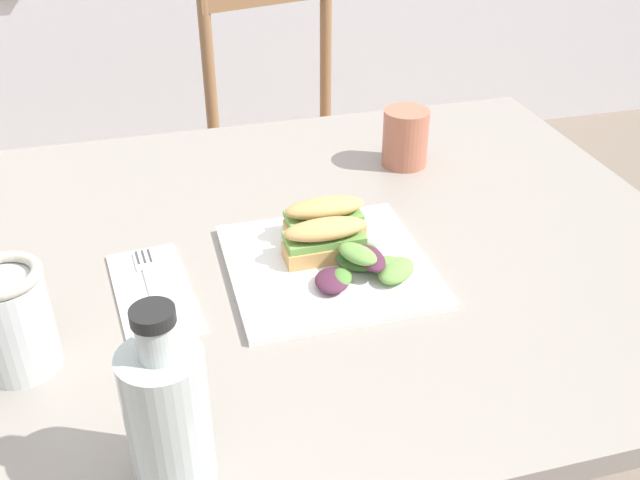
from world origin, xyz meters
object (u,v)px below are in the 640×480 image
Objects in this scene: dining_table at (288,324)px; fork_on_napkin at (151,282)px; mason_jar_iced_tea at (14,325)px; cup_extra_side at (405,138)px; sandwich_half_back at (322,217)px; bottle_cold_brew at (169,422)px; sandwich_half_front at (325,239)px; chair_wooden_far at (295,155)px; plate_lunch at (328,265)px.

fork_on_napkin reaches higher than dining_table.
cup_extra_side is at bearing 31.90° from mason_jar_iced_tea.
bottle_cold_brew is at bearing -123.58° from sandwich_half_back.
fork_on_napkin is at bearing -167.26° from dining_table.
mason_jar_iced_tea is at bearing -157.23° from sandwich_half_back.
sandwich_half_back is 0.58× the size of bottle_cold_brew.
fork_on_napkin is at bearing 177.75° from sandwich_half_front.
bottle_cold_brew is 0.24m from mason_jar_iced_tea.
sandwich_half_front is 1.00× the size of sandwich_half_back.
dining_table is 1.31× the size of chair_wooden_far.
sandwich_half_front reaches higher than dining_table.
bottle_cold_brew is (0.00, -0.31, 0.06)m from fork_on_napkin.
sandwich_half_front is (-0.18, -0.93, 0.33)m from chair_wooden_far.
sandwich_half_front is (-0.00, 0.01, 0.03)m from plate_lunch.
chair_wooden_far reaches higher than cup_extra_side.
mason_jar_iced_tea is at bearing -164.08° from sandwich_half_front.
bottle_cold_brew reaches higher than mason_jar_iced_tea.
cup_extra_side is (0.58, 0.36, -0.01)m from mason_jar_iced_tea.
cup_extra_side is at bearing 50.80° from sandwich_half_front.
sandwich_half_front is 0.38m from bottle_cold_brew.
mason_jar_iced_tea is 0.68m from cup_extra_side.
chair_wooden_far is at bearing 76.02° from dining_table.
sandwich_half_front is 0.39m from mason_jar_iced_tea.
dining_table is 0.18m from sandwich_half_back.
chair_wooden_far is 6.96× the size of mason_jar_iced_tea.
plate_lunch is 2.31× the size of sandwich_half_back.
mason_jar_iced_tea is (-0.38, -0.16, 0.02)m from sandwich_half_back.
chair_wooden_far is 1.00m from plate_lunch.
chair_wooden_far is at bearing 79.37° from plate_lunch.
chair_wooden_far is 0.76m from cup_extra_side.
dining_table is at bearing 12.74° from fork_on_napkin.
chair_wooden_far is 3.39× the size of plate_lunch.
sandwich_half_back reaches higher than plate_lunch.
fork_on_napkin is (-0.23, 0.02, 0.00)m from plate_lunch.
plate_lunch is 0.34m from cup_extra_side.
mason_jar_iced_tea reaches higher than cup_extra_side.
chair_wooden_far is at bearing 71.91° from bottle_cold_brew.
plate_lunch is 2.71× the size of cup_extra_side.
sandwich_half_front reaches higher than plate_lunch.
plate_lunch is at bearing 14.10° from mason_jar_iced_tea.
dining_table is 10.24× the size of sandwich_half_front.
fork_on_napkin is 0.31m from bottle_cold_brew.
fork_on_napkin is at bearing -169.17° from sandwich_half_back.
chair_wooden_far reaches higher than mason_jar_iced_tea.
mason_jar_iced_tea is at bearing -165.90° from plate_lunch.
plate_lunch is 2.06× the size of mason_jar_iced_tea.
bottle_cold_brew reaches higher than sandwich_half_back.
dining_table is 0.18m from sandwich_half_front.
mason_jar_iced_tea is (-0.37, -0.11, 0.02)m from sandwich_half_front.
fork_on_napkin is at bearing 90.33° from bottle_cold_brew.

